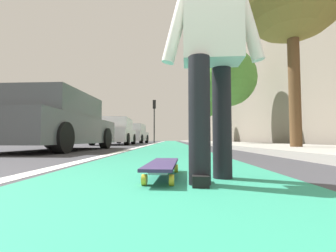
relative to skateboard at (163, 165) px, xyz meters
name	(u,v)px	position (x,y,z in m)	size (l,w,h in m)	color
ground_plane	(170,146)	(9.03, 0.00, -0.09)	(80.00, 80.00, 0.00)	#38383D
bike_lane_paint	(170,142)	(23.03, 0.00, -0.09)	(56.00, 1.92, 0.00)	#288466
lane_stripe_white	(158,143)	(19.03, 1.11, -0.09)	(52.00, 0.16, 0.01)	silver
sidewalk_curb	(214,142)	(17.03, -3.43, -0.04)	(52.00, 3.20, 0.12)	#9E9B93
building_facade	(233,100)	(21.03, -6.07, 3.97)	(40.00, 1.20, 8.13)	gray
skateboard	(163,165)	(0.00, 0.00, 0.00)	(0.85, 0.26, 0.11)	yellow
skater_person	(212,46)	(-0.15, -0.35, 0.84)	(0.45, 0.72, 1.64)	black
parked_car_near	(56,123)	(4.43, 2.98, 0.62)	(4.47, 2.15, 1.48)	#4C5156
parked_car_mid	(115,132)	(11.42, 3.07, 0.60)	(4.37, 2.08, 1.47)	silver
parked_car_far	(134,134)	(17.16, 2.92, 0.63)	(4.39, 2.07, 1.49)	#B7B7BC
traffic_light	(154,113)	(20.57, 1.51, 2.70)	(0.33, 0.28, 4.02)	#2D2D2D
street_tree_mid	(227,78)	(10.57, -3.03, 3.41)	(3.00, 3.00, 5.02)	brown
street_tree_far	(205,107)	(18.84, -3.03, 2.99)	(1.90, 1.90, 4.07)	brown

